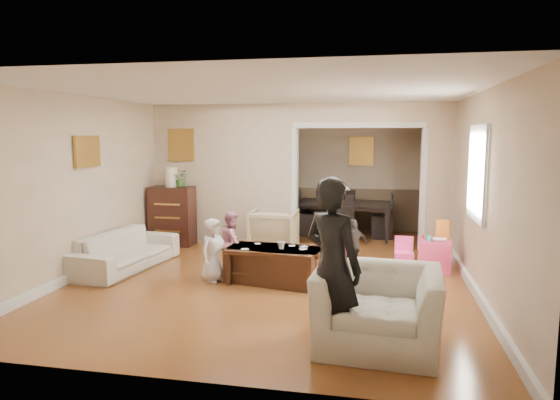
% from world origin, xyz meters
% --- Properties ---
extents(floor, '(7.00, 7.00, 0.00)m').
position_xyz_m(floor, '(0.00, 0.00, 0.00)').
color(floor, '#9D5428').
rests_on(floor, ground).
extents(partition_left, '(2.75, 0.18, 2.60)m').
position_xyz_m(partition_left, '(-1.38, 1.80, 1.30)').
color(partition_left, beige).
rests_on(partition_left, ground).
extents(partition_right, '(0.55, 0.18, 2.60)m').
position_xyz_m(partition_right, '(2.48, 1.80, 1.30)').
color(partition_right, beige).
rests_on(partition_right, ground).
extents(partition_header, '(2.22, 0.18, 0.35)m').
position_xyz_m(partition_header, '(1.10, 1.80, 2.42)').
color(partition_header, beige).
rests_on(partition_header, partition_right).
extents(window_pane, '(0.03, 0.95, 1.10)m').
position_xyz_m(window_pane, '(2.73, -0.40, 1.55)').
color(window_pane, white).
rests_on(window_pane, ground).
extents(framed_art_partition, '(0.45, 0.03, 0.55)m').
position_xyz_m(framed_art_partition, '(-2.20, 1.70, 1.85)').
color(framed_art_partition, brown).
rests_on(framed_art_partition, partition_left).
extents(framed_art_sofa_wall, '(0.03, 0.55, 0.40)m').
position_xyz_m(framed_art_sofa_wall, '(-2.71, -0.60, 1.80)').
color(framed_art_sofa_wall, brown).
extents(framed_art_alcove, '(0.45, 0.03, 0.55)m').
position_xyz_m(framed_art_alcove, '(1.10, 3.44, 1.70)').
color(framed_art_alcove, brown).
extents(sofa, '(0.98, 2.00, 0.56)m').
position_xyz_m(sofa, '(-2.30, -0.34, 0.28)').
color(sofa, beige).
rests_on(sofa, ground).
extents(armchair_back, '(0.82, 0.84, 0.75)m').
position_xyz_m(armchair_back, '(-0.30, 1.16, 0.37)').
color(armchair_back, tan).
rests_on(armchair_back, ground).
extents(armchair_front, '(1.24, 1.11, 0.77)m').
position_xyz_m(armchair_front, '(1.49, -2.49, 0.38)').
color(armchair_front, beige).
rests_on(armchair_front, ground).
extents(dresser, '(0.79, 0.45, 1.09)m').
position_xyz_m(dresser, '(-2.27, 1.37, 0.54)').
color(dresser, '#361610').
rests_on(dresser, ground).
extents(table_lamp, '(0.22, 0.22, 0.36)m').
position_xyz_m(table_lamp, '(-2.27, 1.37, 1.27)').
color(table_lamp, '#FFEECF').
rests_on(table_lamp, dresser).
extents(potted_plant, '(0.28, 0.25, 0.32)m').
position_xyz_m(potted_plant, '(-2.07, 1.37, 1.25)').
color(potted_plant, '#3D692E').
rests_on(potted_plant, dresser).
extents(coffee_table, '(1.40, 0.90, 0.49)m').
position_xyz_m(coffee_table, '(0.08, -0.59, 0.24)').
color(coffee_table, '#3B2212').
rests_on(coffee_table, ground).
extents(coffee_cup, '(0.13, 0.13, 0.10)m').
position_xyz_m(coffee_cup, '(0.18, -0.64, 0.54)').
color(coffee_cup, beige).
rests_on(coffee_cup, coffee_table).
extents(play_table, '(0.52, 0.52, 0.46)m').
position_xyz_m(play_table, '(2.33, 0.49, 0.23)').
color(play_table, '#D6386B').
rests_on(play_table, ground).
extents(cereal_box, '(0.21, 0.09, 0.30)m').
position_xyz_m(cereal_box, '(2.45, 0.59, 0.61)').
color(cereal_box, gold).
rests_on(cereal_box, play_table).
extents(cyan_cup, '(0.08, 0.08, 0.08)m').
position_xyz_m(cyan_cup, '(2.23, 0.44, 0.50)').
color(cyan_cup, '#23B2A5').
rests_on(cyan_cup, play_table).
extents(toy_block, '(0.09, 0.08, 0.05)m').
position_xyz_m(toy_block, '(2.21, 0.61, 0.48)').
color(toy_block, red).
rests_on(toy_block, play_table).
extents(play_bowl, '(0.22, 0.22, 0.05)m').
position_xyz_m(play_bowl, '(2.38, 0.37, 0.49)').
color(play_bowl, silver).
rests_on(play_bowl, play_table).
extents(dining_table, '(2.05, 1.26, 0.69)m').
position_xyz_m(dining_table, '(0.81, 2.74, 0.34)').
color(dining_table, black).
rests_on(dining_table, ground).
extents(adult_person, '(0.73, 0.67, 1.67)m').
position_xyz_m(adult_person, '(1.08, -2.74, 0.84)').
color(adult_person, black).
rests_on(adult_person, ground).
extents(child_kneel_a, '(0.43, 0.51, 0.90)m').
position_xyz_m(child_kneel_a, '(-0.77, -0.74, 0.45)').
color(child_kneel_a, silver).
rests_on(child_kneel_a, ground).
extents(child_kneel_b, '(0.42, 0.50, 0.94)m').
position_xyz_m(child_kneel_b, '(-0.62, -0.29, 0.47)').
color(child_kneel_b, pink).
rests_on(child_kneel_b, ground).
extents(child_toddler, '(0.50, 0.39, 0.79)m').
position_xyz_m(child_toddler, '(1.13, 0.16, 0.40)').
color(child_toddler, black).
rests_on(child_toddler, ground).
extents(craft_papers, '(0.90, 0.48, 0.00)m').
position_xyz_m(craft_papers, '(0.15, -0.54, 0.49)').
color(craft_papers, white).
rests_on(craft_papers, coffee_table).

